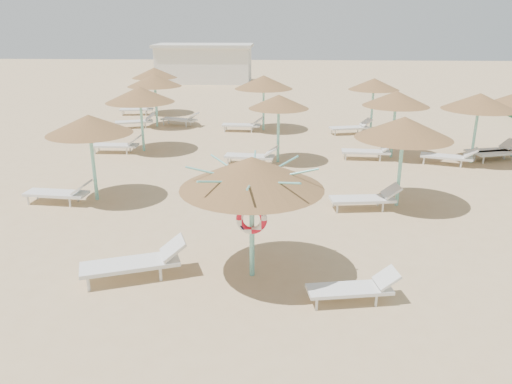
{
  "coord_description": "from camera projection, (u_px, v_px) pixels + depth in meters",
  "views": [
    {
      "loc": [
        0.9,
        -9.67,
        5.37
      ],
      "look_at": [
        0.28,
        1.97,
        1.3
      ],
      "focal_mm": 35.0,
      "sensor_mm": 36.0,
      "label": 1
    }
  ],
  "objects": [
    {
      "name": "ground",
      "position": [
        238.0,
        277.0,
        10.93
      ],
      "size": [
        120.0,
        120.0,
        0.0
      ],
      "primitive_type": "plane",
      "color": "tan",
      "rests_on": "ground"
    },
    {
      "name": "main_palapa",
      "position": [
        252.0,
        173.0,
        10.26
      ],
      "size": [
        3.02,
        3.02,
        2.71
      ],
      "color": "#7AD4C6",
      "rests_on": "ground"
    },
    {
      "name": "palapa_field",
      "position": [
        306.0,
        98.0,
        20.25
      ],
      "size": [
        21.21,
        17.68,
        2.72
      ],
      "color": "#7AD4C6",
      "rests_on": "ground"
    },
    {
      "name": "lounger_main_a",
      "position": [
        137.0,
        262.0,
        10.79
      ],
      "size": [
        2.34,
        1.4,
        0.82
      ],
      "rotation": [
        0.0,
        0.0,
        0.35
      ],
      "color": "silver",
      "rests_on": "ground"
    },
    {
      "name": "service_hut",
      "position": [
        204.0,
        63.0,
        43.68
      ],
      "size": [
        8.4,
        4.4,
        3.25
      ],
      "color": "silver",
      "rests_on": "ground"
    },
    {
      "name": "lounger_main_b",
      "position": [
        355.0,
        288.0,
        9.9
      ],
      "size": [
        1.87,
        0.84,
        0.66
      ],
      "rotation": [
        0.0,
        0.0,
        0.17
      ],
      "color": "silver",
      "rests_on": "ground"
    }
  ]
}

